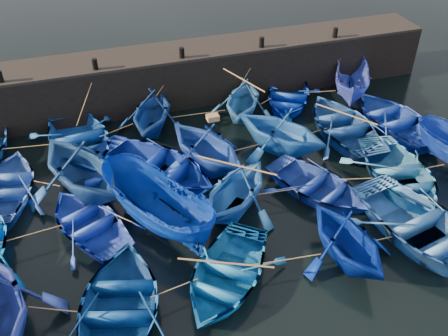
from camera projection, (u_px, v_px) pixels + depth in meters
name	position (u px, v px, depth m)	size (l,w,h in m)	color
ground	(252.00, 235.00, 17.67)	(120.00, 120.00, 0.00)	black
quay_wall	(179.00, 76.00, 24.92)	(26.00, 2.50, 2.50)	black
quay_top	(178.00, 51.00, 24.13)	(26.00, 2.50, 0.12)	black
bollard_0	(0.00, 77.00, 21.29)	(0.24, 0.24, 0.50)	black
bollard_1	(95.00, 64.00, 22.28)	(0.24, 0.24, 0.50)	black
bollard_2	(182.00, 53.00, 23.26)	(0.24, 0.24, 0.50)	black
bollard_3	(262.00, 42.00, 24.25)	(0.24, 0.24, 0.50)	black
bollard_4	(335.00, 33.00, 25.23)	(0.24, 0.24, 0.50)	black
boat_1	(79.00, 140.00, 21.54)	(3.86, 5.39, 1.12)	#0E408F
boat_2	(152.00, 112.00, 22.57)	(3.36, 3.89, 2.05)	navy
boat_3	(243.00, 99.00, 23.56)	(3.23, 3.74, 1.97)	#2460A1
boat_4	(288.00, 97.00, 24.82)	(3.16, 4.42, 0.92)	#072CA7
boat_5	(352.00, 82.00, 25.18)	(1.70, 4.52, 1.75)	#2F44B7
boat_6	(7.00, 187.00, 19.13)	(3.20, 4.48, 0.93)	#284FB0
boat_7	(81.00, 166.00, 18.80)	(4.24, 4.91, 2.59)	navy
boat_8	(153.00, 168.00, 19.89)	(4.05, 5.66, 1.17)	#0E2EB3
boat_9	(206.00, 145.00, 20.23)	(3.69, 4.29, 2.26)	navy
boat_10	(281.00, 129.00, 21.20)	(3.64, 4.22, 2.22)	blue
boat_11	(344.00, 125.00, 22.55)	(3.75, 5.24, 1.09)	navy
boat_12	(394.00, 119.00, 23.05)	(3.57, 4.99, 1.03)	#1B3FB6
boat_14	(89.00, 222.00, 17.58)	(2.99, 4.18, 0.87)	blue
boat_15	(156.00, 207.00, 17.36)	(1.98, 5.26, 2.03)	navy
boat_16	(236.00, 189.00, 18.11)	(3.41, 3.95, 2.08)	blue
boat_17	(318.00, 186.00, 19.18)	(3.12, 4.36, 0.90)	#1C3AA0
boat_18	(399.00, 174.00, 19.66)	(3.63, 5.08, 1.05)	#2B72B9
boat_21	(121.00, 306.00, 14.60)	(3.58, 5.00, 1.04)	navy
boat_22	(225.00, 274.00, 15.65)	(3.20, 4.48, 0.93)	#1062B0
boat_23	(347.00, 239.00, 16.17)	(3.18, 3.69, 1.94)	navy
boat_24	(424.00, 228.00, 17.11)	(4.08, 5.70, 1.18)	blue
wooden_crate	(213.00, 117.00, 19.56)	(0.47, 0.36, 0.22)	#9A7243
mooring_ropes	(208.00, 142.00, 20.82)	(18.22, 11.60, 2.10)	tan
loose_oars	(268.00, 145.00, 19.49)	(10.07, 11.60, 1.21)	#99724C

